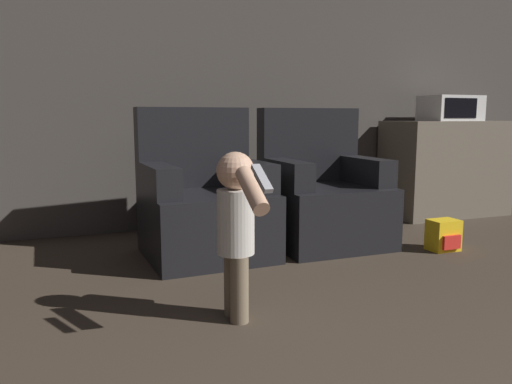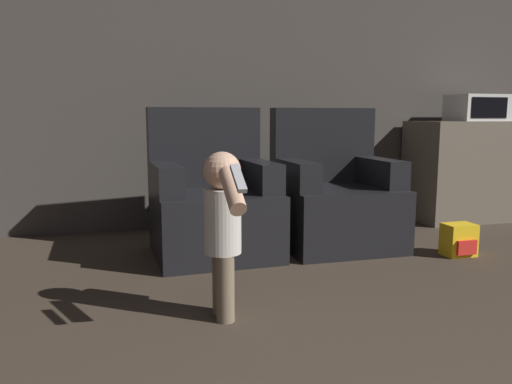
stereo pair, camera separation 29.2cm
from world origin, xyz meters
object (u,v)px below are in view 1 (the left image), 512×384
armchair_right (322,197)px  toy_backpack (444,235)px  person_toddler (236,222)px  armchair_left (204,205)px  microwave (450,108)px

armchair_right → toy_backpack: bearing=-35.7°
person_toddler → toy_backpack: person_toddler is taller
armchair_left → toy_backpack: armchair_left is taller
toy_backpack → armchair_right: bearing=143.9°
toy_backpack → microwave: microwave is taller
microwave → armchair_right: bearing=-161.4°
armchair_left → person_toddler: bearing=-100.2°
microwave → armchair_left: bearing=-167.7°
armchair_right → toy_backpack: size_ratio=4.57×
microwave → person_toddler: bearing=-148.2°
armchair_left → person_toddler: (-0.16, -1.15, 0.12)m
armchair_left → toy_backpack: bearing=-19.9°
armchair_left → armchair_right: bearing=-2.3°
person_toddler → toy_backpack: size_ratio=3.56×
armchair_right → toy_backpack: 0.91m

